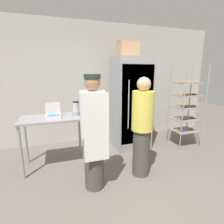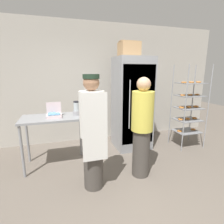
# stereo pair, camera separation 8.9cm
# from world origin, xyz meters

# --- Properties ---
(ground_plane) EXTENTS (14.00, 14.00, 0.00)m
(ground_plane) POSITION_xyz_m (0.00, 0.00, 0.00)
(ground_plane) COLOR #6B6056
(back_wall) EXTENTS (6.40, 0.12, 2.83)m
(back_wall) POSITION_xyz_m (0.00, 2.38, 1.41)
(back_wall) COLOR #B7B2A8
(back_wall) RESTS_ON ground_plane
(refrigerator) EXTENTS (0.76, 0.72, 2.00)m
(refrigerator) POSITION_xyz_m (0.60, 1.59, 1.00)
(refrigerator) COLOR gray
(refrigerator) RESTS_ON ground_plane
(baking_rack) EXTENTS (0.61, 0.50, 1.84)m
(baking_rack) POSITION_xyz_m (1.83, 1.25, 0.92)
(baking_rack) COLOR #93969B
(baking_rack) RESTS_ON ground_plane
(prep_counter) EXTENTS (1.07, 0.62, 0.92)m
(prep_counter) POSITION_xyz_m (-1.06, 1.21, 0.80)
(prep_counter) COLOR gray
(prep_counter) RESTS_ON ground_plane
(donut_box) EXTENTS (0.25, 0.21, 0.25)m
(donut_box) POSITION_xyz_m (-1.04, 1.17, 0.97)
(donut_box) COLOR silver
(donut_box) RESTS_ON prep_counter
(blender_pitcher) EXTENTS (0.14, 0.14, 0.26)m
(blender_pitcher) POSITION_xyz_m (-0.65, 1.23, 1.03)
(blender_pitcher) COLOR #99999E
(blender_pitcher) RESTS_ON prep_counter
(cardboard_storage_box) EXTENTS (0.41, 0.35, 0.31)m
(cardboard_storage_box) POSITION_xyz_m (0.51, 1.62, 2.15)
(cardboard_storage_box) COLOR tan
(cardboard_storage_box) RESTS_ON refrigerator
(person_baker) EXTENTS (0.35, 0.37, 1.66)m
(person_baker) POSITION_xyz_m (-0.52, 0.38, 0.87)
(person_baker) COLOR #47423D
(person_baker) RESTS_ON ground_plane
(person_customer) EXTENTS (0.34, 0.34, 1.62)m
(person_customer) POSITION_xyz_m (0.29, 0.47, 0.83)
(person_customer) COLOR #47423D
(person_customer) RESTS_ON ground_plane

